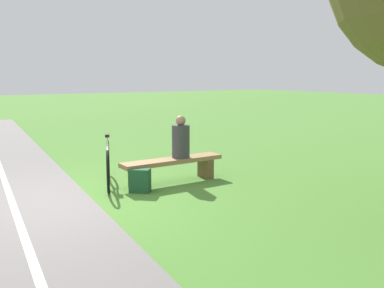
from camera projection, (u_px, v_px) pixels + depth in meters
name	position (u px, v px, depth m)	size (l,w,h in m)	color
ground_plane	(56.00, 203.00, 6.52)	(80.00, 80.00, 0.00)	#477A2D
bench	(173.00, 166.00, 7.71)	(2.01, 0.39, 0.46)	#937047
person_seated	(181.00, 140.00, 7.73)	(0.33, 0.33, 0.79)	#38383D
bicycle	(108.00, 164.00, 7.54)	(0.71, 1.70, 0.92)	black
backpack	(140.00, 181.00, 7.11)	(0.40, 0.39, 0.41)	#1E4C2D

